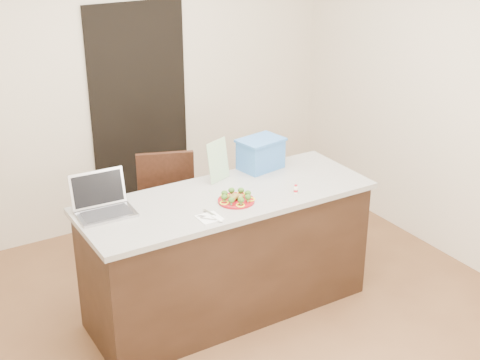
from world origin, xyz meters
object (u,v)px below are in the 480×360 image
island (228,253)px  napkin (209,218)px  yogurt_bottle (296,190)px  plate (236,200)px  laptop (102,202)px  chair (173,209)px  blue_box (261,154)px

island → napkin: (-0.27, -0.25, 0.46)m
napkin → yogurt_bottle: (0.70, 0.03, 0.02)m
island → yogurt_bottle: yogurt_bottle is taller
plate → yogurt_bottle: bearing=-12.5°
yogurt_bottle → laptop: bearing=161.5°
plate → napkin: (-0.27, -0.12, -0.01)m
chair → plate: bearing=-61.5°
napkin → laptop: laptop is taller
island → laptop: laptop is taller
napkin → blue_box: (0.73, 0.54, 0.12)m
laptop → yogurt_bottle: bearing=-15.9°
island → plate: size_ratio=8.27×
yogurt_bottle → napkin: bearing=-177.5°
napkin → blue_box: blue_box is taller
plate → napkin: bearing=-155.7°
laptop → chair: bearing=35.3°
laptop → blue_box: bearing=6.6°
napkin → plate: bearing=24.3°
napkin → laptop: (-0.55, 0.45, 0.07)m
laptop → chair: 0.94m
laptop → plate: bearing=-18.9°
chair → napkin: bearing=-79.8°
yogurt_bottle → chair: 1.09m
napkin → laptop: size_ratio=0.38×
napkin → laptop: bearing=140.8°
island → yogurt_bottle: size_ratio=32.73×
laptop → island: bearing=-11.0°
yogurt_bottle → blue_box: size_ratio=0.17×
island → blue_box: blue_box is taller
yogurt_bottle → chair: size_ratio=0.06×
napkin → chair: 0.98m
plate → yogurt_bottle: yogurt_bottle is taller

